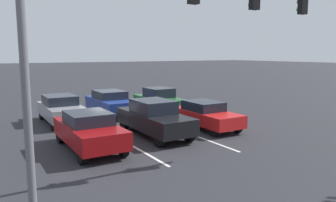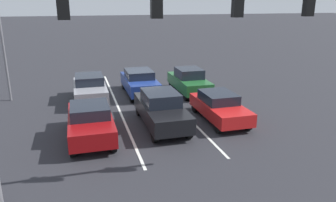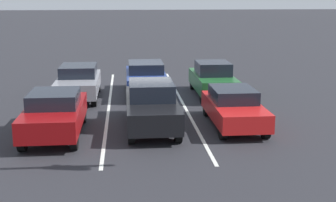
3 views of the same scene
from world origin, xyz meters
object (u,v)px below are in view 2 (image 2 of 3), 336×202
car_red_leftlane_front (219,106)px  car_maroon_rightlane_front (90,121)px  street_lamp_right_shoulder (3,18)px  traffic_signal_gantry (132,23)px  car_black_midlane_front (161,109)px  car_navy_midlane_second (140,82)px  car_darkgreen_leftlane_second (189,81)px  car_gray_rightlane_second (90,88)px

car_red_leftlane_front → car_maroon_rightlane_front: bearing=5.5°
street_lamp_right_shoulder → traffic_signal_gantry: bearing=115.0°
car_black_midlane_front → car_navy_midlane_second: (-0.07, -5.79, -0.04)m
car_red_leftlane_front → car_darkgreen_leftlane_second: bearing=-92.3°
car_navy_midlane_second → street_lamp_right_shoulder: street_lamp_right_shoulder is taller
car_darkgreen_leftlane_second → street_lamp_right_shoulder: size_ratio=0.50×
car_gray_rightlane_second → street_lamp_right_shoulder: 6.18m
car_maroon_rightlane_front → car_navy_midlane_second: bearing=-118.0°
car_navy_midlane_second → car_darkgreen_leftlane_second: bearing=169.7°
car_black_midlane_front → car_navy_midlane_second: bearing=-90.7°
car_maroon_rightlane_front → car_gray_rightlane_second: same height
car_maroon_rightlane_front → street_lamp_right_shoulder: bearing=-59.4°
car_darkgreen_leftlane_second → street_lamp_right_shoulder: bearing=-6.7°
car_navy_midlane_second → traffic_signal_gantry: 11.93m
car_navy_midlane_second → car_black_midlane_front: bearing=89.3°
car_gray_rightlane_second → car_darkgreen_leftlane_second: (-6.31, -0.05, -0.00)m
car_darkgreen_leftlane_second → street_lamp_right_shoulder: (10.78, -1.27, 4.06)m
car_darkgreen_leftlane_second → traffic_signal_gantry: 12.42m
car_navy_midlane_second → car_darkgreen_leftlane_second: car_darkgreen_leftlane_second is taller
car_black_midlane_front → street_lamp_right_shoulder: size_ratio=0.56×
car_maroon_rightlane_front → car_gray_rightlane_second: size_ratio=1.02×
car_navy_midlane_second → traffic_signal_gantry: (2.21, 10.88, 4.37)m
car_navy_midlane_second → street_lamp_right_shoulder: 8.65m
car_red_leftlane_front → car_gray_rightlane_second: (6.09, -5.19, 0.08)m
traffic_signal_gantry → street_lamp_right_shoulder: street_lamp_right_shoulder is taller
car_maroon_rightlane_front → car_red_leftlane_front: bearing=-174.5°
car_black_midlane_front → car_darkgreen_leftlane_second: size_ratio=1.12×
car_black_midlane_front → car_darkgreen_leftlane_second: 6.13m
car_black_midlane_front → car_darkgreen_leftlane_second: (-3.23, -5.21, -0.06)m
car_black_midlane_front → street_lamp_right_shoulder: bearing=-40.6°
car_darkgreen_leftlane_second → car_navy_midlane_second: bearing=-10.3°
car_maroon_rightlane_front → car_navy_midlane_second: (-3.41, -6.43, 0.01)m
car_navy_midlane_second → car_red_leftlane_front: bearing=116.9°
car_red_leftlane_front → car_black_midlane_front: (3.02, -0.03, 0.14)m
car_darkgreen_leftlane_second → car_red_leftlane_front: bearing=87.7°
car_black_midlane_front → car_gray_rightlane_second: bearing=-59.2°
car_gray_rightlane_second → car_darkgreen_leftlane_second: car_darkgreen_leftlane_second is taller
traffic_signal_gantry → car_darkgreen_leftlane_second: bearing=-117.5°
car_darkgreen_leftlane_second → traffic_signal_gantry: traffic_signal_gantry is taller
car_black_midlane_front → car_gray_rightlane_second: size_ratio=1.11×
car_black_midlane_front → car_red_leftlane_front: bearing=179.5°
car_darkgreen_leftlane_second → traffic_signal_gantry: size_ratio=0.36×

